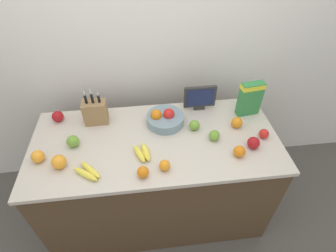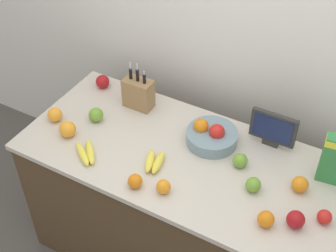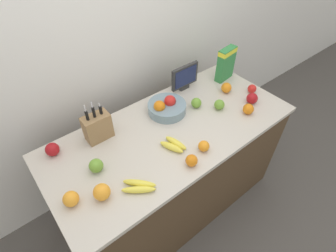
{
  "view_description": "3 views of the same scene",
  "coord_description": "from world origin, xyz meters",
  "px_view_note": "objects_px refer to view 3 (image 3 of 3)",
  "views": [
    {
      "loc": [
        -0.06,
        -1.25,
        2.14
      ],
      "look_at": [
        0.09,
        0.05,
        0.94
      ],
      "focal_mm": 28.0,
      "sensor_mm": 36.0,
      "label": 1
    },
    {
      "loc": [
        0.76,
        -1.51,
        2.55
      ],
      "look_at": [
        -0.1,
        0.02,
        1.01
      ],
      "focal_mm": 50.0,
      "sensor_mm": 36.0,
      "label": 2
    },
    {
      "loc": [
        -0.79,
        -0.94,
        2.08
      ],
      "look_at": [
        -0.04,
        -0.0,
        0.93
      ],
      "focal_mm": 28.0,
      "sensor_mm": 36.0,
      "label": 3
    }
  ],
  "objects_px": {
    "apple_by_knife_block": "(96,166)",
    "orange_mid_right": "(248,109)",
    "knife_block": "(98,127)",
    "cereal_box": "(226,63)",
    "banana_bunch_right": "(174,145)",
    "orange_front_right": "(204,146)",
    "apple_leftmost": "(219,105)",
    "fruit_bowl": "(167,107)",
    "apple_near_bananas": "(252,98)",
    "small_monitor": "(185,77)",
    "apple_rightmost": "(252,89)",
    "apple_front": "(52,149)",
    "apple_rear": "(196,103)",
    "banana_bunch_left": "(139,186)",
    "orange_by_cereal": "(226,88)",
    "orange_front_center": "(192,160)",
    "orange_back_center": "(102,192)",
    "orange_near_bowl": "(71,199)"
  },
  "relations": [
    {
      "from": "apple_front",
      "to": "apple_leftmost",
      "type": "bearing_deg",
      "value": -16.66
    },
    {
      "from": "apple_leftmost",
      "to": "apple_rightmost",
      "type": "bearing_deg",
      "value": -3.37
    },
    {
      "from": "apple_leftmost",
      "to": "orange_by_cereal",
      "type": "bearing_deg",
      "value": 29.26
    },
    {
      "from": "apple_rear",
      "to": "orange_back_center",
      "type": "distance_m",
      "value": 0.91
    },
    {
      "from": "apple_near_bananas",
      "to": "apple_by_knife_block",
      "type": "bearing_deg",
      "value": 172.43
    },
    {
      "from": "banana_bunch_left",
      "to": "orange_near_bowl",
      "type": "height_order",
      "value": "orange_near_bowl"
    },
    {
      "from": "banana_bunch_left",
      "to": "apple_rightmost",
      "type": "bearing_deg",
      "value": 8.56
    },
    {
      "from": "small_monitor",
      "to": "orange_back_center",
      "type": "distance_m",
      "value": 1.06
    },
    {
      "from": "banana_bunch_left",
      "to": "apple_by_knife_block",
      "type": "height_order",
      "value": "apple_by_knife_block"
    },
    {
      "from": "cereal_box",
      "to": "apple_rightmost",
      "type": "bearing_deg",
      "value": -92.42
    },
    {
      "from": "banana_bunch_left",
      "to": "apple_near_bananas",
      "type": "relative_size",
      "value": 2.28
    },
    {
      "from": "orange_front_center",
      "to": "orange_front_right",
      "type": "xyz_separation_m",
      "value": [
        0.13,
        0.04,
        -0.0
      ]
    },
    {
      "from": "knife_block",
      "to": "banana_bunch_right",
      "type": "bearing_deg",
      "value": -49.07
    },
    {
      "from": "apple_rightmost",
      "to": "orange_mid_right",
      "type": "height_order",
      "value": "orange_mid_right"
    },
    {
      "from": "orange_mid_right",
      "to": "apple_near_bananas",
      "type": "bearing_deg",
      "value": 27.12
    },
    {
      "from": "apple_near_bananas",
      "to": "apple_rear",
      "type": "bearing_deg",
      "value": 147.99
    },
    {
      "from": "banana_bunch_right",
      "to": "orange_front_right",
      "type": "xyz_separation_m",
      "value": [
        0.13,
        -0.13,
        0.01
      ]
    },
    {
      "from": "apple_by_knife_block",
      "to": "apple_front",
      "type": "xyz_separation_m",
      "value": [
        -0.15,
        0.27,
        0.0
      ]
    },
    {
      "from": "small_monitor",
      "to": "apple_rear",
      "type": "xyz_separation_m",
      "value": [
        -0.08,
        -0.22,
        -0.07
      ]
    },
    {
      "from": "apple_front",
      "to": "banana_bunch_right",
      "type": "bearing_deg",
      "value": -34.36
    },
    {
      "from": "small_monitor",
      "to": "apple_rightmost",
      "type": "distance_m",
      "value": 0.52
    },
    {
      "from": "fruit_bowl",
      "to": "orange_front_right",
      "type": "xyz_separation_m",
      "value": [
        -0.05,
        -0.42,
        -0.01
      ]
    },
    {
      "from": "knife_block",
      "to": "cereal_box",
      "type": "height_order",
      "value": "knife_block"
    },
    {
      "from": "apple_rear",
      "to": "banana_bunch_left",
      "type": "bearing_deg",
      "value": -156.15
    },
    {
      "from": "banana_bunch_right",
      "to": "cereal_box",
      "type": "bearing_deg",
      "value": 22.26
    },
    {
      "from": "apple_rear",
      "to": "knife_block",
      "type": "bearing_deg",
      "value": 166.8
    },
    {
      "from": "fruit_bowl",
      "to": "orange_front_right",
      "type": "bearing_deg",
      "value": -96.5
    },
    {
      "from": "banana_bunch_left",
      "to": "orange_mid_right",
      "type": "height_order",
      "value": "orange_mid_right"
    },
    {
      "from": "apple_front",
      "to": "orange_front_center",
      "type": "height_order",
      "value": "apple_front"
    },
    {
      "from": "banana_bunch_left",
      "to": "apple_rear",
      "type": "height_order",
      "value": "apple_rear"
    },
    {
      "from": "orange_back_center",
      "to": "banana_bunch_left",
      "type": "bearing_deg",
      "value": -23.48
    },
    {
      "from": "apple_front",
      "to": "orange_mid_right",
      "type": "height_order",
      "value": "apple_front"
    },
    {
      "from": "apple_rightmost",
      "to": "apple_near_bananas",
      "type": "relative_size",
      "value": 0.81
    },
    {
      "from": "apple_rear",
      "to": "orange_by_cereal",
      "type": "bearing_deg",
      "value": -2.03
    },
    {
      "from": "apple_by_knife_block",
      "to": "orange_by_cereal",
      "type": "height_order",
      "value": "apple_by_knife_block"
    },
    {
      "from": "knife_block",
      "to": "small_monitor",
      "type": "xyz_separation_m",
      "value": [
        0.77,
        0.06,
        0.02
      ]
    },
    {
      "from": "apple_leftmost",
      "to": "orange_by_cereal",
      "type": "relative_size",
      "value": 0.94
    },
    {
      "from": "small_monitor",
      "to": "orange_front_center",
      "type": "height_order",
      "value": "small_monitor"
    },
    {
      "from": "cereal_box",
      "to": "apple_leftmost",
      "type": "bearing_deg",
      "value": -149.71
    },
    {
      "from": "orange_back_center",
      "to": "orange_near_bowl",
      "type": "bearing_deg",
      "value": 155.25
    },
    {
      "from": "apple_by_knife_block",
      "to": "orange_mid_right",
      "type": "bearing_deg",
      "value": -11.44
    },
    {
      "from": "knife_block",
      "to": "banana_bunch_left",
      "type": "relative_size",
      "value": 1.55
    },
    {
      "from": "apple_by_knife_block",
      "to": "cereal_box",
      "type": "bearing_deg",
      "value": 8.71
    },
    {
      "from": "knife_block",
      "to": "orange_mid_right",
      "type": "relative_size",
      "value": 3.79
    },
    {
      "from": "banana_bunch_left",
      "to": "orange_front_right",
      "type": "xyz_separation_m",
      "value": [
        0.46,
        -0.02,
        0.02
      ]
    },
    {
      "from": "apple_rear",
      "to": "apple_front",
      "type": "height_order",
      "value": "apple_front"
    },
    {
      "from": "apple_rightmost",
      "to": "orange_front_right",
      "type": "relative_size",
      "value": 0.96
    },
    {
      "from": "cereal_box",
      "to": "apple_near_bananas",
      "type": "distance_m",
      "value": 0.37
    },
    {
      "from": "fruit_bowl",
      "to": "apple_near_bananas",
      "type": "relative_size",
      "value": 3.31
    },
    {
      "from": "apple_front",
      "to": "apple_leftmost",
      "type": "xyz_separation_m",
      "value": [
        1.08,
        -0.32,
        -0.0
      ]
    }
  ]
}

